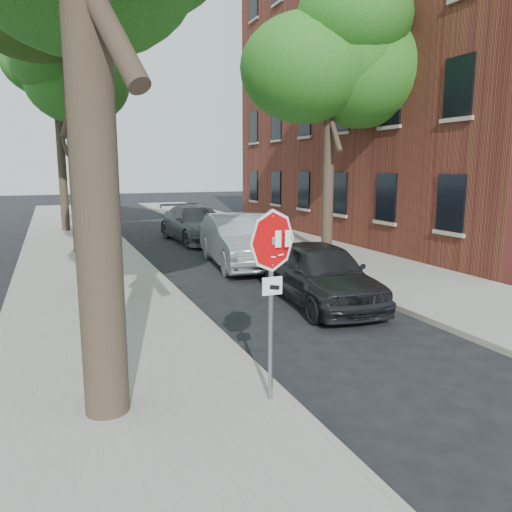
# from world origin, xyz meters

# --- Properties ---
(ground) EXTENTS (120.00, 120.00, 0.00)m
(ground) POSITION_xyz_m (0.00, 0.00, 0.00)
(ground) COLOR black
(ground) RESTS_ON ground
(sidewalk_left) EXTENTS (4.00, 55.00, 0.12)m
(sidewalk_left) POSITION_xyz_m (-2.50, 12.00, 0.06)
(sidewalk_left) COLOR gray
(sidewalk_left) RESTS_ON ground
(sidewalk_right) EXTENTS (4.00, 55.00, 0.12)m
(sidewalk_right) POSITION_xyz_m (6.00, 12.00, 0.06)
(sidewalk_right) COLOR gray
(sidewalk_right) RESTS_ON ground
(curb_left) EXTENTS (0.12, 55.00, 0.13)m
(curb_left) POSITION_xyz_m (-0.45, 12.00, 0.07)
(curb_left) COLOR #9E9384
(curb_left) RESTS_ON ground
(curb_right) EXTENTS (0.12, 55.00, 0.13)m
(curb_right) POSITION_xyz_m (3.95, 12.00, 0.07)
(curb_right) COLOR #9E9384
(curb_right) RESTS_ON ground
(apartment_building) EXTENTS (12.20, 20.20, 15.30)m
(apartment_building) POSITION_xyz_m (14.00, 14.00, 7.65)
(apartment_building) COLOR maroon
(apartment_building) RESTS_ON ground
(stop_sign) EXTENTS (0.76, 0.34, 2.61)m
(stop_sign) POSITION_xyz_m (-0.70, -0.03, 1.95)
(stop_sign) COLOR gray
(stop_sign) RESTS_ON sidewalk_left
(tree_mid_b) EXTENTS (5.88, 5.46, 10.36)m
(tree_mid_b) POSITION_xyz_m (-2.42, 14.12, 8.00)
(tree_mid_b) COLOR black
(tree_mid_b) RESTS_ON sidewalk_left
(tree_far) EXTENTS (5.29, 4.91, 9.33)m
(tree_far) POSITION_xyz_m (-2.72, 21.11, 7.21)
(tree_far) COLOR black
(tree_far) RESTS_ON sidewalk_left
(tree_right) EXTENTS (5.29, 4.91, 9.33)m
(tree_right) POSITION_xyz_m (5.98, 10.11, 7.21)
(tree_right) COLOR black
(tree_right) RESTS_ON sidewalk_right
(car_a) EXTENTS (2.20, 4.59, 1.51)m
(car_a) POSITION_xyz_m (2.55, 4.37, 0.76)
(car_a) COLOR black
(car_a) RESTS_ON ground
(car_b) EXTENTS (2.36, 5.39, 1.72)m
(car_b) POSITION_xyz_m (2.42, 9.55, 0.86)
(car_b) COLOR #9EA1A5
(car_b) RESTS_ON ground
(car_c) EXTENTS (2.53, 5.56, 1.58)m
(car_c) POSITION_xyz_m (2.60, 15.56, 0.79)
(car_c) COLOR #47474C
(car_c) RESTS_ON ground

